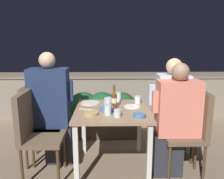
{
  "coord_description": "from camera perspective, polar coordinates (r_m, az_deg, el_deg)",
  "views": [
    {
      "loc": [
        -0.05,
        -2.59,
        1.53
      ],
      "look_at": [
        0.0,
        0.07,
        0.94
      ],
      "focal_mm": 38.0,
      "sensor_mm": 36.0,
      "label": 1
    }
  ],
  "objects": [
    {
      "name": "bowl_2",
      "position": [
        2.48,
        6.64,
        -6.1
      ],
      "size": [
        0.13,
        0.13,
        0.04
      ],
      "color": "#4C709E",
      "rests_on": "dining_table"
    },
    {
      "name": "person_coral_top",
      "position": [
        2.72,
        14.8,
        -7.19
      ],
      "size": [
        0.52,
        0.26,
        1.27
      ],
      "color": "#282833",
      "rests_on": "ground_plane"
    },
    {
      "name": "plate_1",
      "position": [
        2.82,
        4.78,
        -4.11
      ],
      "size": [
        0.19,
        0.19,
        0.01
      ],
      "color": "white",
      "rests_on": "dining_table"
    },
    {
      "name": "ground_plane",
      "position": [
        3.01,
        0.02,
        -18.13
      ],
      "size": [
        16.0,
        16.0,
        0.0
      ],
      "primitive_type": "plane",
      "color": "#847056"
    },
    {
      "name": "glass_cup_5",
      "position": [
        2.46,
        1.3,
        -5.71
      ],
      "size": [
        0.07,
        0.07,
        0.08
      ],
      "color": "silver",
      "rests_on": "dining_table"
    },
    {
      "name": "beer_bottle",
      "position": [
        2.75,
        0.51,
        -2.39
      ],
      "size": [
        0.07,
        0.07,
        0.27
      ],
      "color": "brown",
      "rests_on": "dining_table"
    },
    {
      "name": "glass_cup_2",
      "position": [
        2.97,
        6.19,
        -2.45
      ],
      "size": [
        0.08,
        0.08,
        0.09
      ],
      "color": "silver",
      "rests_on": "dining_table"
    },
    {
      "name": "person_blue_shirt",
      "position": [
        2.95,
        13.56,
        -5.13
      ],
      "size": [
        0.47,
        0.26,
        1.3
      ],
      "color": "#282833",
      "rests_on": "ground_plane"
    },
    {
      "name": "glass_cup_3",
      "position": [
        3.07,
        1.53,
        -1.69
      ],
      "size": [
        0.07,
        0.07,
        0.11
      ],
      "color": "silver",
      "rests_on": "dining_table"
    },
    {
      "name": "person_navy_jumper",
      "position": [
        2.96,
        -14.14,
        -4.53
      ],
      "size": [
        0.52,
        0.26,
        1.37
      ],
      "color": "#282833",
      "rests_on": "ground_plane"
    },
    {
      "name": "glass_cup_4",
      "position": [
        2.83,
        -0.86,
        -2.96
      ],
      "size": [
        0.07,
        0.07,
        0.11
      ],
      "color": "silver",
      "rests_on": "dining_table"
    },
    {
      "name": "chair_left_far",
      "position": [
        3.04,
        -17.78,
        -6.45
      ],
      "size": [
        0.44,
        0.43,
        0.97
      ],
      "color": "brown",
      "rests_on": "ground_plane"
    },
    {
      "name": "plate_0",
      "position": [
        2.98,
        -5.26,
        -3.2
      ],
      "size": [
        0.24,
        0.24,
        0.01
      ],
      "color": "silver",
      "rests_on": "dining_table"
    },
    {
      "name": "chair_right_far",
      "position": [
        3.03,
        17.25,
        -6.47
      ],
      "size": [
        0.44,
        0.43,
        0.97
      ],
      "color": "brown",
      "rests_on": "ground_plane"
    },
    {
      "name": "planter_hedge",
      "position": [
        3.71,
        -2.36,
        -5.44
      ],
      "size": [
        1.05,
        0.47,
        0.71
      ],
      "color": "brown",
      "rests_on": "ground_plane"
    },
    {
      "name": "chair_right_near",
      "position": [
        2.8,
        18.82,
        -8.14
      ],
      "size": [
        0.44,
        0.43,
        0.97
      ],
      "color": "brown",
      "rests_on": "ground_plane"
    },
    {
      "name": "fork_0",
      "position": [
        2.73,
        -6.21,
        -4.73
      ],
      "size": [
        0.17,
        0.07,
        0.01
      ],
      "color": "silver",
      "rests_on": "dining_table"
    },
    {
      "name": "glass_cup_0",
      "position": [
        2.52,
        -1.02,
        -4.95
      ],
      "size": [
        0.07,
        0.07,
        0.11
      ],
      "color": "silver",
      "rests_on": "dining_table"
    },
    {
      "name": "bowl_1",
      "position": [
        2.53,
        -5.13,
        -5.73
      ],
      "size": [
        0.16,
        0.16,
        0.04
      ],
      "color": "tan",
      "rests_on": "dining_table"
    },
    {
      "name": "dining_table",
      "position": [
        2.75,
        0.03,
        -6.85
      ],
      "size": [
        0.84,
        0.88,
        0.72
      ],
      "color": "#937556",
      "rests_on": "ground_plane"
    },
    {
      "name": "bowl_0",
      "position": [
        2.65,
        -1.33,
        -4.61
      ],
      "size": [
        0.15,
        0.15,
        0.05
      ],
      "color": "#4C709E",
      "rests_on": "dining_table"
    },
    {
      "name": "glass_cup_1",
      "position": [
        2.94,
        -1.2,
        -2.71
      ],
      "size": [
        0.07,
        0.07,
        0.08
      ],
      "color": "silver",
      "rests_on": "dining_table"
    },
    {
      "name": "potted_plant",
      "position": [
        3.65,
        15.37,
        -5.9
      ],
      "size": [
        0.35,
        0.35,
        0.67
      ],
      "color": "#B2A899",
      "rests_on": "ground_plane"
    },
    {
      "name": "chair_left_near",
      "position": [
        2.72,
        -18.46,
        -8.79
      ],
      "size": [
        0.44,
        0.43,
        0.97
      ],
      "color": "brown",
      "rests_on": "ground_plane"
    },
    {
      "name": "parapet_wall",
      "position": [
        4.5,
        -0.39,
        -1.87
      ],
      "size": [
        9.0,
        0.18,
        0.83
      ],
      "color": "gray",
      "rests_on": "ground_plane"
    }
  ]
}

